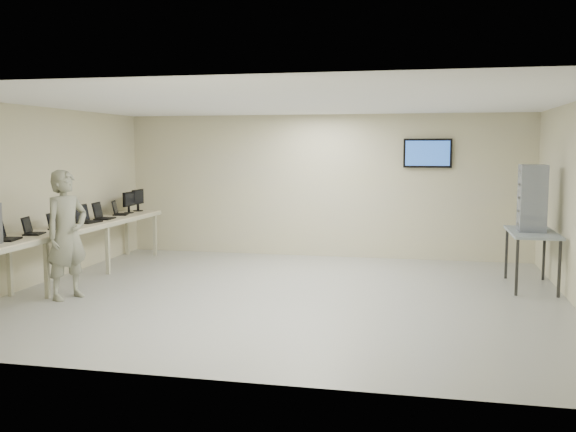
# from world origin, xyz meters

# --- Properties ---
(room) EXTENTS (8.01, 7.01, 2.81)m
(room) POSITION_xyz_m (0.03, 0.06, 1.41)
(room) COLOR #ABAD9E
(room) RESTS_ON ground
(workbench) EXTENTS (0.76, 6.00, 0.90)m
(workbench) POSITION_xyz_m (-3.59, 0.00, 0.83)
(workbench) COLOR beige
(workbench) RESTS_ON ground
(laptop_0) EXTENTS (0.38, 0.43, 0.29)m
(laptop_0) POSITION_xyz_m (-3.64, -1.36, 0.98)
(laptop_0) COLOR black
(laptop_0) RESTS_ON workbench
(laptop_1) EXTENTS (0.33, 0.37, 0.25)m
(laptop_1) POSITION_xyz_m (-3.62, -0.75, 0.97)
(laptop_1) COLOR black
(laptop_1) RESTS_ON workbench
(laptop_2) EXTENTS (0.28, 0.33, 0.25)m
(laptop_2) POSITION_xyz_m (-3.61, -0.11, 0.97)
(laptop_2) COLOR black
(laptop_2) RESTS_ON workbench
(laptop_3) EXTENTS (0.36, 0.42, 0.30)m
(laptop_3) POSITION_xyz_m (-3.60, 0.75, 0.98)
(laptop_3) COLOR black
(laptop_3) RESTS_ON workbench
(laptop_4) EXTENTS (0.35, 0.41, 0.30)m
(laptop_4) POSITION_xyz_m (-3.60, 1.28, 0.98)
(laptop_4) COLOR black
(laptop_4) RESTS_ON workbench
(laptop_5) EXTENTS (0.36, 0.39, 0.27)m
(laptop_5) POSITION_xyz_m (-3.64, 2.00, 0.97)
(laptop_5) COLOR black
(laptop_5) RESTS_ON workbench
(monitor_near) EXTENTS (0.18, 0.41, 0.41)m
(monitor_near) POSITION_xyz_m (-3.60, 2.35, 1.15)
(monitor_near) COLOR black
(monitor_near) RESTS_ON workbench
(monitor_far) EXTENTS (0.19, 0.43, 0.43)m
(monitor_far) POSITION_xyz_m (-3.60, 2.75, 1.16)
(monitor_far) COLOR black
(monitor_far) RESTS_ON workbench
(soldier) EXTENTS (0.66, 0.79, 1.84)m
(soldier) POSITION_xyz_m (-3.00, -0.84, 0.92)
(soldier) COLOR gray
(soldier) RESTS_ON ground
(side_table) EXTENTS (0.68, 1.46, 0.88)m
(side_table) POSITION_xyz_m (3.60, 1.33, 0.80)
(side_table) COLOR gray
(side_table) RESTS_ON ground
(storage_bins) EXTENTS (0.39, 0.43, 1.02)m
(storage_bins) POSITION_xyz_m (3.58, 1.33, 1.39)
(storage_bins) COLOR #858EA0
(storage_bins) RESTS_ON side_table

